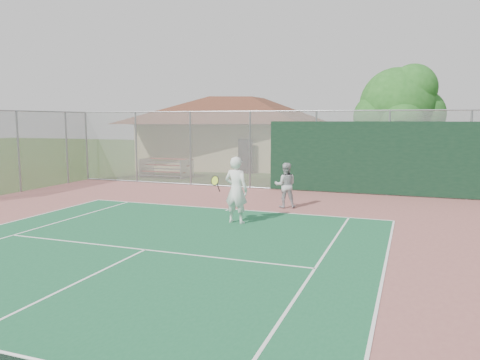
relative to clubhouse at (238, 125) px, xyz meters
name	(u,v)px	position (x,y,z in m)	size (l,w,h in m)	color
back_fence	(318,154)	(7.21, -9.36, -1.10)	(20.08, 0.11, 3.53)	gray
side_fence_left	(19,152)	(-4.90, -13.83, -1.02)	(0.08, 9.00, 3.50)	gray
clubhouse	(238,125)	(0.00, 0.00, 0.00)	(14.05, 10.75, 5.46)	tan
bleachers	(166,167)	(-1.67, -6.78, -2.25)	(2.71, 1.67, 0.99)	maroon
tree	(399,108)	(10.39, -6.98, 0.88)	(3.98, 3.77, 5.55)	#372414
player_white_front	(236,190)	(6.11, -16.42, -1.76)	(1.14, 0.73, 2.02)	white
player_grey_back	(285,186)	(6.85, -13.45, -1.97)	(0.92, 0.81, 1.60)	#ACAEB1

